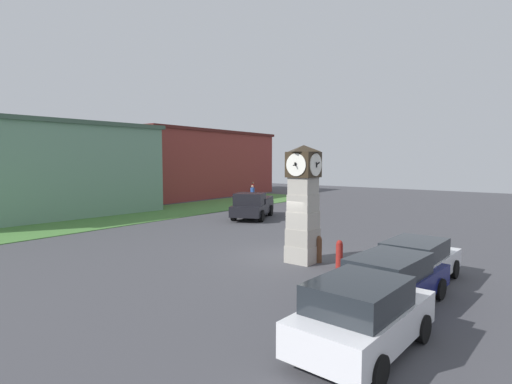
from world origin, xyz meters
name	(u,v)px	position (x,y,z in m)	size (l,w,h in m)	color
ground_plane	(288,257)	(0.00, 0.00, 0.00)	(86.47, 86.47, 0.00)	#424247
clock_tower	(303,204)	(-0.36, -0.92, 2.38)	(1.48, 1.41, 4.71)	#A19C91
bollard_near_tower	(319,249)	(-0.05, -1.48, 0.55)	(0.26, 0.26, 1.09)	brown
bollard_mid_row	(339,254)	(-0.34, -2.53, 0.55)	(0.26, 0.26, 1.09)	maroon
bollard_far_row	(376,264)	(-0.38, -3.98, 0.43)	(0.22, 0.22, 0.86)	#333338
bollard_end_row	(420,272)	(-0.64, -5.56, 0.47)	(0.22, 0.22, 0.93)	#333338
car_navy_sedan	(362,315)	(-6.08, -5.86, 0.81)	(3.99, 2.06, 1.61)	silver
car_near_tower	(392,280)	(-3.03, -5.45, 0.76)	(4.56, 2.14, 1.49)	navy
car_by_building	(417,261)	(-0.39, -5.39, 0.76)	(4.34, 1.98, 1.49)	silver
pickup_truck	(253,205)	(7.96, 8.20, 0.93)	(5.43, 3.93, 1.85)	black
pedestrian_near_bench	(253,189)	(19.47, 17.25, 1.02)	(0.46, 0.45, 1.77)	#3F3F47
pedestrian_by_cars	(252,193)	(15.86, 14.46, 0.97)	(0.45, 0.33, 1.70)	#3F3F47
warehouse_blue_far	(29,169)	(-0.73, 22.99, 3.44)	(17.33, 12.98, 6.87)	gray
storefront_low_left	(191,163)	(18.29, 25.61, 3.70)	(20.19, 11.34, 7.38)	maroon
grass_verge_far	(77,223)	(-0.87, 15.85, 0.02)	(51.88, 6.94, 0.04)	#477A38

